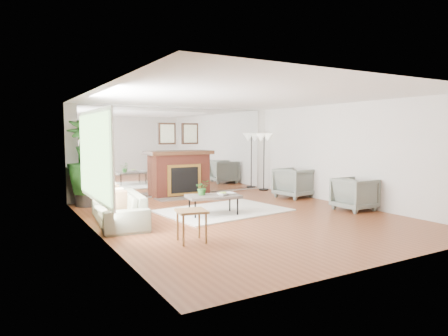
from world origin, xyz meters
TOP-DOWN VIEW (x-y plane):
  - ground at (0.00, 0.00)m, footprint 7.00×7.00m
  - wall_left at (-2.99, 0.00)m, footprint 0.02×7.00m
  - wall_right at (2.99, 0.00)m, footprint 0.02×7.00m
  - wall_back at (0.00, 3.49)m, footprint 6.00×0.02m
  - mirror_panel at (0.00, 3.47)m, footprint 5.40×0.04m
  - window_panel at (-2.96, 0.40)m, footprint 0.04×2.40m
  - fireplace at (0.00, 3.26)m, footprint 1.85×0.83m
  - area_rug at (-0.08, 0.79)m, footprint 2.92×2.25m
  - coffee_table at (-0.50, 0.47)m, footprint 1.21×0.83m
  - sofa at (-2.45, 0.75)m, footprint 1.03×2.14m
  - armchair_back at (2.60, 1.53)m, footprint 1.03×1.01m
  - armchair_front at (2.60, -0.60)m, footprint 0.83×0.81m
  - side_table at (-1.80, -1.19)m, footprint 0.53×0.53m
  - potted_ficus at (-2.57, 3.04)m, footprint 1.29×1.29m
  - floor_lamp at (2.70, 3.10)m, footprint 0.57×0.32m
  - tabletop_plant at (-0.71, 0.57)m, footprint 0.34×0.31m
  - fruit_bowl at (-0.35, 0.33)m, footprint 0.29×0.29m
  - book at (-0.21, 0.49)m, footprint 0.21×0.29m

SIDE VIEW (x-z plane):
  - ground at x=0.00m, z-range 0.00..0.00m
  - area_rug at x=-0.08m, z-range 0.00..0.03m
  - sofa at x=-2.45m, z-range 0.00..0.60m
  - armchair_front at x=2.60m, z-range 0.00..0.75m
  - armchair_back at x=2.60m, z-range 0.00..0.81m
  - coffee_table at x=-0.50m, z-range 0.19..0.63m
  - side_table at x=-1.80m, z-range 0.18..0.70m
  - book at x=-0.21m, z-range 0.45..0.47m
  - fruit_bowl at x=-0.35m, z-range 0.45..0.50m
  - tabletop_plant at x=-0.71m, z-range 0.45..0.77m
  - fireplace at x=0.00m, z-range -0.37..1.68m
  - potted_ficus at x=-2.57m, z-range 0.07..2.16m
  - wall_left at x=-2.99m, z-range 0.00..2.50m
  - wall_right at x=2.99m, z-range 0.00..2.50m
  - wall_back at x=0.00m, z-range 0.00..2.50m
  - mirror_panel at x=0.00m, z-range 0.05..2.45m
  - window_panel at x=-2.96m, z-range 0.60..2.10m
  - floor_lamp at x=2.70m, z-range 0.62..2.39m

